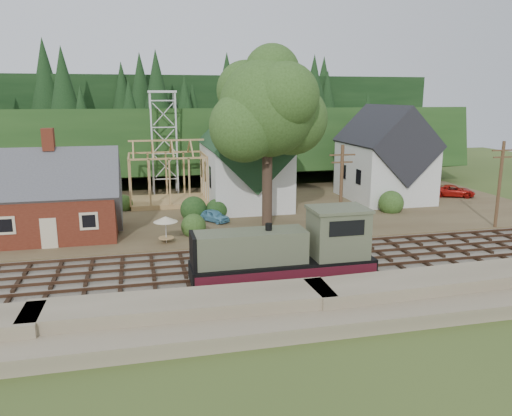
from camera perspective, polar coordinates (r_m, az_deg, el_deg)
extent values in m
plane|color=#384C1E|center=(35.41, 2.17, -6.83)|extent=(140.00, 140.00, 0.00)
cube|color=#7F7259|center=(27.92, 6.91, -12.48)|extent=(64.00, 5.00, 1.60)
cube|color=#726B5B|center=(35.38, 2.17, -6.71)|extent=(64.00, 11.00, 0.16)
cube|color=brown|center=(52.27, -3.06, -0.23)|extent=(64.00, 26.00, 0.30)
cube|color=#1E3F19|center=(75.62, -6.30, 3.62)|extent=(70.00, 28.96, 12.74)
cube|color=black|center=(91.36, -7.55, 5.15)|extent=(80.00, 20.00, 12.00)
cube|color=#571F13|center=(44.78, -21.99, -0.66)|extent=(10.00, 7.00, 3.80)
cube|color=#4C4C51|center=(44.41, -22.19, 1.72)|extent=(10.80, 7.41, 7.41)
cube|color=#571F13|center=(43.86, -22.66, 7.24)|extent=(0.90, 0.90, 1.80)
cube|color=beige|center=(41.56, -22.60, -2.70)|extent=(1.20, 0.06, 2.40)
cube|color=silver|center=(53.94, -1.39, 3.81)|extent=(8.00, 12.00, 6.40)
cube|color=#18361C|center=(53.53, -1.40, 7.20)|extent=(8.40, 12.96, 8.40)
cube|color=silver|center=(47.53, 0.09, 8.92)|extent=(2.40, 2.40, 4.00)
cone|color=#18361C|center=(47.43, 0.09, 12.90)|extent=(5.37, 5.37, 2.60)
cube|color=silver|center=(58.41, 14.41, 4.10)|extent=(8.00, 10.00, 6.40)
cube|color=black|center=(58.04, 14.59, 7.22)|extent=(8.40, 10.80, 8.40)
cube|color=tan|center=(55.39, -9.93, 0.76)|extent=(8.00, 6.00, 0.50)
cube|color=tan|center=(54.43, -10.19, 7.62)|extent=(8.00, 0.18, 0.18)
cube|color=silver|center=(59.03, -11.78, 7.06)|extent=(0.18, 0.18, 12.00)
cube|color=silver|center=(59.17, -9.05, 7.18)|extent=(0.18, 0.18, 12.00)
cube|color=silver|center=(61.82, -11.86, 7.30)|extent=(0.18, 0.18, 12.00)
cube|color=silver|center=(61.95, -9.25, 7.41)|extent=(0.18, 0.18, 12.00)
cube|color=silver|center=(60.23, -10.72, 12.93)|extent=(3.20, 3.20, 0.25)
cylinder|color=#38281E|center=(44.20, 1.28, 2.88)|extent=(0.90, 0.90, 8.00)
sphere|color=#2D481B|center=(43.56, 1.33, 11.34)|extent=(8.40, 8.40, 8.40)
sphere|color=#2D481B|center=(45.24, 4.11, 10.09)|extent=(6.40, 6.40, 6.40)
sphere|color=#2D481B|center=(42.34, -1.33, 9.27)|extent=(6.00, 6.00, 6.00)
cylinder|color=#4C331E|center=(41.36, 9.69, 1.60)|extent=(0.28, 0.28, 8.00)
cube|color=#4C331E|center=(40.87, 9.85, 6.01)|extent=(2.20, 0.12, 0.12)
cube|color=#4C331E|center=(40.95, 9.82, 5.17)|extent=(1.80, 0.12, 0.12)
cylinder|color=#4C331E|center=(49.13, 26.05, 2.23)|extent=(0.28, 0.28, 8.00)
cube|color=#4C331E|center=(48.72, 26.41, 5.93)|extent=(2.20, 0.12, 0.12)
cube|color=#4C331E|center=(48.78, 26.34, 5.23)|extent=(1.80, 0.12, 0.12)
cube|color=black|center=(32.51, 3.09, -8.04)|extent=(11.65, 2.43, 0.34)
cube|color=black|center=(32.27, 3.11, -6.86)|extent=(11.65, 2.82, 1.07)
cube|color=#545A41|center=(31.27, -0.63, -4.48)|extent=(6.99, 2.23, 2.04)
cube|color=#545A41|center=(32.83, 9.35, -2.84)|extent=(3.50, 2.72, 3.11)
cube|color=#545A41|center=(32.44, 9.46, -0.12)|extent=(3.69, 2.91, 0.19)
cube|color=black|center=(31.43, 10.36, -2.30)|extent=(2.33, 0.06, 0.97)
cube|color=#490F1A|center=(30.98, 3.86, -7.71)|extent=(11.65, 0.04, 0.68)
cube|color=#490F1A|center=(33.56, 2.42, -6.06)|extent=(11.65, 0.04, 0.68)
cylinder|color=black|center=(31.22, 1.46, -2.38)|extent=(0.43, 0.43, 0.68)
imported|color=#62AED2|center=(46.90, -4.88, -0.87)|extent=(3.06, 3.47, 1.13)
imported|color=#B4140E|center=(62.78, 21.62, 1.83)|extent=(5.29, 3.95, 1.33)
cylinder|color=silver|center=(40.62, -10.25, -2.58)|extent=(0.09, 0.09, 1.94)
cylinder|color=tan|center=(40.77, -10.22, -3.36)|extent=(1.23, 1.23, 0.07)
cone|color=beige|center=(40.38, -10.31, -1.26)|extent=(1.94, 1.94, 0.44)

